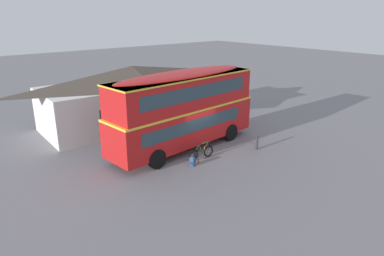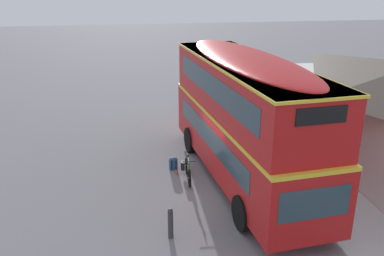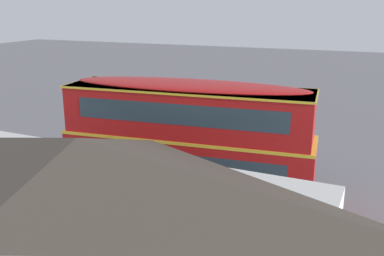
% 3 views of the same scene
% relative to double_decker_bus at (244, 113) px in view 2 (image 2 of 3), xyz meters
% --- Properties ---
extents(ground_plane, '(120.00, 120.00, 0.00)m').
position_rel_double_decker_bus_xyz_m(ground_plane, '(0.33, -0.85, -2.64)').
color(ground_plane, slate).
extents(double_decker_bus, '(10.23, 3.30, 4.79)m').
position_rel_double_decker_bus_xyz_m(double_decker_bus, '(0.00, 0.00, 0.00)').
color(double_decker_bus, black).
rests_on(double_decker_bus, ground).
extents(touring_bicycle, '(1.76, 0.46, 0.99)m').
position_rel_double_decker_bus_xyz_m(touring_bicycle, '(-0.40, -2.00, -2.27)').
color(touring_bicycle, black).
rests_on(touring_bicycle, ground).
extents(backpack_on_ground, '(0.28, 0.33, 0.52)m').
position_rel_double_decker_bus_xyz_m(backpack_on_ground, '(-1.33, -2.41, -2.37)').
color(backpack_on_ground, '#2D4C7A').
rests_on(backpack_on_ground, ground).
extents(water_bottle_red_squeeze, '(0.07, 0.07, 0.22)m').
position_rel_double_decker_bus_xyz_m(water_bottle_red_squeeze, '(-0.83, -2.35, -2.54)').
color(water_bottle_red_squeeze, '#D84C33').
rests_on(water_bottle_red_squeeze, ground).
extents(kerb_bollard, '(0.16, 0.16, 0.97)m').
position_rel_double_decker_bus_xyz_m(kerb_bollard, '(3.25, -3.12, -2.14)').
color(kerb_bollard, '#333338').
rests_on(kerb_bollard, ground).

